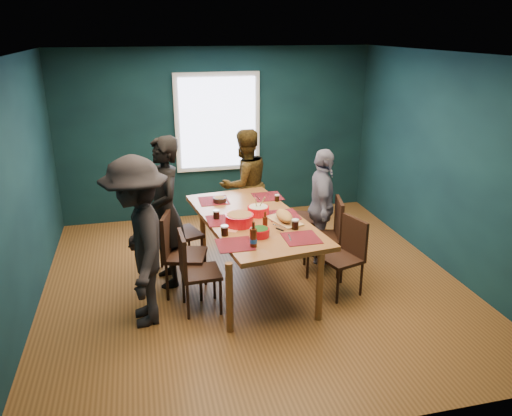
{
  "coord_description": "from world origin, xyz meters",
  "views": [
    {
      "loc": [
        -1.24,
        -5.33,
        2.98
      ],
      "look_at": [
        0.05,
        0.04,
        0.96
      ],
      "focal_mm": 35.0,
      "sensor_mm": 36.0,
      "label": 1
    }
  ],
  "objects_px": {
    "chair_left_near": "(193,266)",
    "bowl_herbs": "(260,232)",
    "chair_left_mid": "(177,248)",
    "person_far_left": "(166,212)",
    "chair_left_far": "(173,228)",
    "bowl_dumpling": "(258,210)",
    "chair_right_near": "(347,250)",
    "dining_table": "(253,224)",
    "person_back": "(245,185)",
    "cutting_board": "(284,217)",
    "chair_right_mid": "(330,231)",
    "person_right": "(322,207)",
    "person_near_left": "(138,243)",
    "chair_right_far": "(307,211)",
    "bowl_salad": "(239,219)"
  },
  "relations": [
    {
      "from": "chair_left_near",
      "to": "bowl_herbs",
      "type": "relative_size",
      "value": 4.26
    },
    {
      "from": "chair_left_mid",
      "to": "person_far_left",
      "type": "height_order",
      "value": "person_far_left"
    },
    {
      "from": "chair_left_far",
      "to": "bowl_dumpling",
      "type": "height_order",
      "value": "bowl_dumpling"
    },
    {
      "from": "chair_left_near",
      "to": "chair_right_near",
      "type": "height_order",
      "value": "chair_left_near"
    },
    {
      "from": "chair_right_near",
      "to": "bowl_dumpling",
      "type": "distance_m",
      "value": 1.15
    },
    {
      "from": "dining_table",
      "to": "person_back",
      "type": "xyz_separation_m",
      "value": [
        0.2,
        1.4,
        0.05
      ]
    },
    {
      "from": "chair_left_near",
      "to": "bowl_herbs",
      "type": "bearing_deg",
      "value": -5.93
    },
    {
      "from": "dining_table",
      "to": "chair_left_near",
      "type": "xyz_separation_m",
      "value": [
        -0.8,
        -0.51,
        -0.22
      ]
    },
    {
      "from": "dining_table",
      "to": "person_far_left",
      "type": "height_order",
      "value": "person_far_left"
    },
    {
      "from": "chair_left_far",
      "to": "bowl_herbs",
      "type": "height_order",
      "value": "chair_left_far"
    },
    {
      "from": "person_far_left",
      "to": "cutting_board",
      "type": "relative_size",
      "value": 3.05
    },
    {
      "from": "chair_right_mid",
      "to": "bowl_dumpling",
      "type": "distance_m",
      "value": 0.97
    },
    {
      "from": "bowl_dumpling",
      "to": "chair_left_far",
      "type": "bearing_deg",
      "value": 158.63
    },
    {
      "from": "person_right",
      "to": "cutting_board",
      "type": "relative_size",
      "value": 2.57
    },
    {
      "from": "chair_left_far",
      "to": "person_near_left",
      "type": "xyz_separation_m",
      "value": [
        -0.41,
        -1.06,
        0.3
      ]
    },
    {
      "from": "person_far_left",
      "to": "bowl_herbs",
      "type": "xyz_separation_m",
      "value": [
        0.95,
        -0.79,
        -0.02
      ]
    },
    {
      "from": "chair_right_far",
      "to": "person_near_left",
      "type": "distance_m",
      "value": 2.62
    },
    {
      "from": "dining_table",
      "to": "chair_right_mid",
      "type": "distance_m",
      "value": 1.01
    },
    {
      "from": "chair_right_far",
      "to": "cutting_board",
      "type": "distance_m",
      "value": 1.12
    },
    {
      "from": "chair_left_far",
      "to": "chair_right_near",
      "type": "height_order",
      "value": "chair_left_far"
    },
    {
      "from": "chair_right_near",
      "to": "cutting_board",
      "type": "xyz_separation_m",
      "value": [
        -0.68,
        0.3,
        0.36
      ]
    },
    {
      "from": "chair_left_near",
      "to": "bowl_dumpling",
      "type": "relative_size",
      "value": 3.51
    },
    {
      "from": "chair_right_far",
      "to": "chair_right_near",
      "type": "relative_size",
      "value": 1.11
    },
    {
      "from": "bowl_dumpling",
      "to": "chair_right_near",
      "type": "bearing_deg",
      "value": -32.56
    },
    {
      "from": "person_far_left",
      "to": "chair_left_far",
      "type": "bearing_deg",
      "value": 153.35
    },
    {
      "from": "chair_left_near",
      "to": "chair_right_mid",
      "type": "relative_size",
      "value": 0.94
    },
    {
      "from": "chair_right_mid",
      "to": "chair_left_mid",
      "type": "bearing_deg",
      "value": -164.16
    },
    {
      "from": "chair_left_mid",
      "to": "person_far_left",
      "type": "bearing_deg",
      "value": 122.65
    },
    {
      "from": "person_far_left",
      "to": "person_back",
      "type": "xyz_separation_m",
      "value": [
        1.21,
        1.17,
        -0.1
      ]
    },
    {
      "from": "bowl_dumpling",
      "to": "cutting_board",
      "type": "bearing_deg",
      "value": -50.27
    },
    {
      "from": "chair_right_far",
      "to": "person_far_left",
      "type": "bearing_deg",
      "value": -147.24
    },
    {
      "from": "person_back",
      "to": "person_right",
      "type": "relative_size",
      "value": 1.06
    },
    {
      "from": "chair_left_far",
      "to": "person_right",
      "type": "relative_size",
      "value": 0.67
    },
    {
      "from": "dining_table",
      "to": "bowl_dumpling",
      "type": "distance_m",
      "value": 0.18
    },
    {
      "from": "chair_right_far",
      "to": "person_right",
      "type": "xyz_separation_m",
      "value": [
        0.08,
        -0.34,
        0.18
      ]
    },
    {
      "from": "chair_right_far",
      "to": "cutting_board",
      "type": "height_order",
      "value": "chair_right_far"
    },
    {
      "from": "person_far_left",
      "to": "bowl_salad",
      "type": "height_order",
      "value": "person_far_left"
    },
    {
      "from": "dining_table",
      "to": "cutting_board",
      "type": "xyz_separation_m",
      "value": [
        0.32,
        -0.2,
        0.14
      ]
    },
    {
      "from": "bowl_herbs",
      "to": "chair_right_mid",
      "type": "bearing_deg",
      "value": 28.66
    },
    {
      "from": "chair_right_far",
      "to": "person_back",
      "type": "height_order",
      "value": "person_back"
    },
    {
      "from": "chair_right_mid",
      "to": "person_far_left",
      "type": "relative_size",
      "value": 0.54
    },
    {
      "from": "chair_right_mid",
      "to": "cutting_board",
      "type": "bearing_deg",
      "value": -148.59
    },
    {
      "from": "chair_left_mid",
      "to": "chair_right_mid",
      "type": "height_order",
      "value": "chair_left_mid"
    },
    {
      "from": "person_right",
      "to": "person_near_left",
      "type": "xyz_separation_m",
      "value": [
        -2.34,
        -0.94,
        0.14
      ]
    },
    {
      "from": "chair_right_mid",
      "to": "bowl_herbs",
      "type": "xyz_separation_m",
      "value": [
        -1.05,
        -0.57,
        0.32
      ]
    },
    {
      "from": "dining_table",
      "to": "bowl_salad",
      "type": "relative_size",
      "value": 7.19
    },
    {
      "from": "chair_right_far",
      "to": "person_near_left",
      "type": "bearing_deg",
      "value": -131.24
    },
    {
      "from": "chair_left_far",
      "to": "chair_right_mid",
      "type": "relative_size",
      "value": 1.05
    },
    {
      "from": "person_far_left",
      "to": "person_back",
      "type": "height_order",
      "value": "person_far_left"
    },
    {
      "from": "chair_right_mid",
      "to": "person_back",
      "type": "distance_m",
      "value": 1.61
    }
  ]
}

